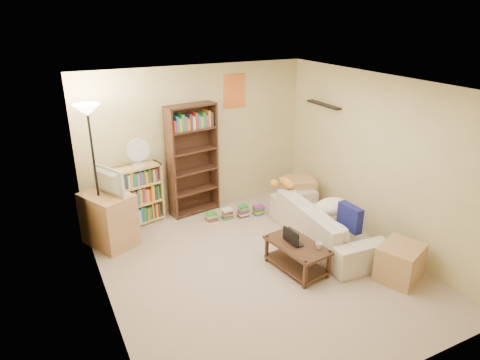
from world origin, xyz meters
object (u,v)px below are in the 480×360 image
object	(u,v)px
laptop	(298,241)
tall_bookshelf	(193,157)
short_bookshelf	(138,195)
side_table	(300,193)
tv_stand	(109,219)
desk_fan	(138,153)
sofa	(324,223)
television	(104,182)
mug	(319,246)
floor_lamp	(90,136)
coffee_table	(297,253)
end_cabinet	(400,262)
tabby_cat	(284,183)

from	to	relation	value
laptop	tall_bookshelf	bearing A→B (deg)	15.86
short_bookshelf	side_table	bearing A→B (deg)	-26.22
short_bookshelf	tv_stand	bearing A→B (deg)	-152.53
tv_stand	desk_fan	distance (m)	1.12
sofa	desk_fan	bearing A→B (deg)	56.14
television	mug	bearing A→B (deg)	-156.92
tv_stand	television	bearing A→B (deg)	-24.96
desk_fan	floor_lamp	xyz separation A→B (m)	(-0.72, -0.41, 0.47)
mug	side_table	xyz separation A→B (m)	(0.97, 1.87, -0.16)
tall_bookshelf	coffee_table	bearing A→B (deg)	-85.06
short_bookshelf	end_cabinet	size ratio (longest dim) A/B	1.74
sofa	short_bookshelf	bearing A→B (deg)	56.09
tv_stand	tall_bookshelf	distance (m)	1.72
tabby_cat	television	size ratio (longest dim) A/B	0.72
mug	tv_stand	bearing A→B (deg)	138.04
tall_bookshelf	side_table	distance (m)	2.01
tall_bookshelf	floor_lamp	size ratio (longest dim) A/B	0.89
sofa	end_cabinet	bearing A→B (deg)	-163.16
tabby_cat	short_bookshelf	distance (m)	2.40
tabby_cat	sofa	bearing A→B (deg)	-75.55
coffee_table	laptop	world-z (taller)	laptop
sofa	floor_lamp	size ratio (longest dim) A/B	1.01
side_table	desk_fan	bearing A→B (deg)	166.63
laptop	television	xyz separation A→B (m)	(-2.17, 1.81, 0.61)
tabby_cat	desk_fan	xyz separation A→B (m)	(-2.11, 0.98, 0.54)
sofa	tabby_cat	world-z (taller)	tabby_cat
laptop	television	size ratio (longest dim) A/B	0.43
television	floor_lamp	world-z (taller)	floor_lamp
television	side_table	size ratio (longest dim) A/B	1.23
laptop	tv_stand	world-z (taller)	tv_stand
short_bookshelf	floor_lamp	size ratio (longest dim) A/B	0.47
coffee_table	television	distance (m)	2.93
floor_lamp	sofa	bearing A→B (deg)	-24.81
desk_fan	floor_lamp	distance (m)	0.96
tv_stand	end_cabinet	xyz separation A→B (m)	(3.23, -2.64, -0.16)
sofa	coffee_table	xyz separation A→B (m)	(-0.81, -0.47, -0.06)
desk_fan	short_bookshelf	bearing A→B (deg)	140.03
television	short_bookshelf	world-z (taller)	television
laptop	mug	size ratio (longest dim) A/B	2.63
floor_lamp	end_cabinet	world-z (taller)	floor_lamp
tall_bookshelf	floor_lamp	world-z (taller)	floor_lamp
sofa	television	distance (m)	3.33
tabby_cat	end_cabinet	xyz separation A→B (m)	(0.50, -2.08, -0.46)
sofa	tall_bookshelf	bearing A→B (deg)	41.17
desk_fan	end_cabinet	distance (m)	4.14
tabby_cat	side_table	bearing A→B (deg)	32.03
television	floor_lamp	size ratio (longest dim) A/B	0.32
tv_stand	floor_lamp	xyz separation A→B (m)	(-0.10, 0.02, 1.31)
sofa	tv_stand	world-z (taller)	tv_stand
television	short_bookshelf	distance (m)	0.90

